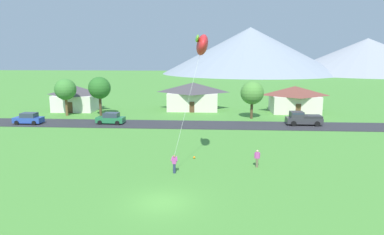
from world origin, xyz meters
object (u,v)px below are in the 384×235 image
(soccer_ball, at_px, (194,157))
(parked_car_blue_west_end, at_px, (29,119))
(tree_center, at_px, (99,88))
(watcher_person, at_px, (257,158))
(house_leftmost, at_px, (77,98))
(tree_near_left, at_px, (252,93))
(pickup_truck_charcoal_west_side, at_px, (303,118))
(tree_left_of_center, at_px, (65,90))
(kite_flyer_with_kite, at_px, (201,46))
(parked_car_green_mid_west, at_px, (111,118))
(house_left_center, at_px, (294,99))
(house_right_center, at_px, (193,96))

(soccer_ball, bearing_deg, parked_car_blue_west_end, 149.02)
(tree_center, xyz_separation_m, watcher_person, (23.64, -25.84, -3.91))
(house_leftmost, distance_m, watcher_person, 43.32)
(soccer_ball, bearing_deg, tree_near_left, 70.03)
(house_leftmost, relative_size, parked_car_blue_west_end, 1.92)
(pickup_truck_charcoal_west_side, bearing_deg, parked_car_blue_west_end, -177.47)
(tree_left_of_center, distance_m, soccer_ball, 33.34)
(parked_car_blue_west_end, distance_m, kite_flyer_with_kite, 33.92)
(parked_car_blue_west_end, height_order, pickup_truck_charcoal_west_side, pickup_truck_charcoal_west_side)
(house_leftmost, bearing_deg, parked_car_blue_west_end, -99.20)
(parked_car_green_mid_west, xyz_separation_m, pickup_truck_charcoal_west_side, (28.92, 0.94, 0.19))
(tree_near_left, xyz_separation_m, pickup_truck_charcoal_west_side, (7.07, -4.98, -3.21))
(kite_flyer_with_kite, bearing_deg, house_left_center, 63.37)
(pickup_truck_charcoal_west_side, bearing_deg, house_leftmost, 163.74)
(pickup_truck_charcoal_west_side, xyz_separation_m, watcher_person, (-9.20, -19.78, -0.18))
(kite_flyer_with_kite, relative_size, watcher_person, 7.34)
(house_left_center, height_order, watcher_person, house_left_center)
(house_leftmost, xyz_separation_m, kite_flyer_with_kite, (24.70, -31.26, 8.74))
(watcher_person, bearing_deg, tree_near_left, 85.10)
(pickup_truck_charcoal_west_side, bearing_deg, tree_near_left, 144.85)
(parked_car_blue_west_end, bearing_deg, tree_left_of_center, 70.92)
(parked_car_green_mid_west, bearing_deg, house_left_center, 22.86)
(tree_near_left, height_order, pickup_truck_charcoal_west_side, tree_near_left)
(house_left_center, distance_m, parked_car_blue_west_end, 44.89)
(parked_car_blue_west_end, bearing_deg, parked_car_green_mid_west, 4.06)
(house_leftmost, bearing_deg, house_right_center, 6.58)
(house_right_center, relative_size, tree_left_of_center, 1.57)
(tree_near_left, bearing_deg, parked_car_blue_west_end, -168.77)
(house_right_center, bearing_deg, watcher_person, -76.52)
(tree_center, relative_size, kite_flyer_with_kite, 0.55)
(house_right_center, xyz_separation_m, watcher_person, (8.09, -33.74, -1.81))
(tree_left_of_center, bearing_deg, soccer_ball, -44.76)
(tree_near_left, bearing_deg, pickup_truck_charcoal_west_side, -35.15)
(house_left_center, height_order, pickup_truck_charcoal_west_side, house_left_center)
(parked_car_green_mid_west, distance_m, pickup_truck_charcoal_west_side, 28.93)
(tree_near_left, xyz_separation_m, parked_car_blue_west_end, (-34.27, -6.80, -3.40))
(parked_car_green_mid_west, xyz_separation_m, kite_flyer_with_kite, (14.43, -18.89, 10.28))
(house_right_center, bearing_deg, house_leftmost, -173.42)
(house_left_center, height_order, tree_near_left, tree_near_left)
(tree_left_of_center, height_order, kite_flyer_with_kite, kite_flyer_with_kite)
(parked_car_blue_west_end, height_order, kite_flyer_with_kite, kite_flyer_with_kite)
(kite_flyer_with_kite, bearing_deg, watcher_person, 0.54)
(house_right_center, bearing_deg, parked_car_blue_west_end, -146.73)
(house_left_center, relative_size, parked_car_green_mid_west, 2.10)
(tree_center, bearing_deg, soccer_ball, -53.24)
(parked_car_blue_west_end, bearing_deg, house_left_center, 17.73)
(house_left_center, height_order, parked_car_blue_west_end, house_left_center)
(house_leftmost, height_order, watcher_person, house_leftmost)
(tree_center, distance_m, parked_car_blue_west_end, 12.24)
(house_leftmost, height_order, tree_near_left, tree_near_left)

